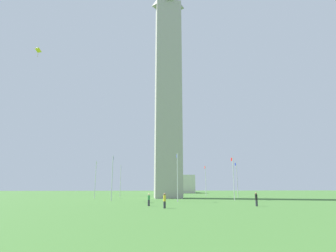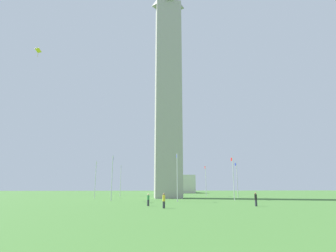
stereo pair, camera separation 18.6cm
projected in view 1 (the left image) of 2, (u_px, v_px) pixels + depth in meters
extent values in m
plane|color=#3D6B2D|center=(168.00, 198.00, 62.25)|extent=(260.00, 260.00, 0.00)
cube|color=#A8A399|center=(168.00, 95.00, 67.46)|extent=(6.06, 6.06, 48.46)
cylinder|color=silver|center=(162.00, 181.00, 78.89)|extent=(0.14, 0.14, 8.20)
cube|color=#1E2D99|center=(162.00, 168.00, 80.20)|extent=(1.00, 0.03, 0.64)
cylinder|color=silver|center=(120.00, 181.00, 73.15)|extent=(0.14, 0.14, 8.20)
cube|color=#1E2D99|center=(121.00, 167.00, 74.47)|extent=(1.00, 0.03, 0.64)
cylinder|color=silver|center=(95.00, 179.00, 61.54)|extent=(0.14, 0.14, 8.20)
cube|color=white|center=(97.00, 163.00, 62.86)|extent=(1.00, 0.03, 0.64)
cylinder|color=silver|center=(112.00, 178.00, 50.87)|extent=(0.14, 0.14, 8.20)
cube|color=#1E2D99|center=(113.00, 158.00, 52.19)|extent=(1.00, 0.03, 0.64)
cylinder|color=silver|center=(178.00, 177.00, 47.38)|extent=(0.14, 0.14, 8.20)
cube|color=#1E2D99|center=(177.00, 156.00, 48.70)|extent=(1.00, 0.03, 0.64)
cylinder|color=silver|center=(234.00, 178.00, 53.12)|extent=(0.14, 0.14, 8.20)
cube|color=red|center=(232.00, 159.00, 54.44)|extent=(1.00, 0.03, 0.64)
cylinder|color=silver|center=(237.00, 180.00, 64.72)|extent=(0.14, 0.14, 8.20)
cube|color=#1E2D99|center=(235.00, 164.00, 66.04)|extent=(1.00, 0.03, 0.64)
cylinder|color=silver|center=(206.00, 181.00, 75.40)|extent=(0.14, 0.14, 8.20)
cube|color=red|center=(205.00, 167.00, 76.72)|extent=(1.00, 0.03, 0.64)
cylinder|color=#2D2D38|center=(165.00, 205.00, 32.64)|extent=(0.29, 0.29, 0.80)
cylinder|color=yellow|center=(165.00, 198.00, 32.80)|extent=(0.32, 0.32, 0.70)
sphere|color=#936B4C|center=(165.00, 194.00, 32.90)|extent=(0.24, 0.24, 0.24)
cylinder|color=#2D2D38|center=(149.00, 203.00, 36.63)|extent=(0.29, 0.29, 0.80)
cylinder|color=#388C47|center=(149.00, 198.00, 36.78)|extent=(0.32, 0.32, 0.56)
sphere|color=beige|center=(149.00, 194.00, 36.86)|extent=(0.24, 0.24, 0.24)
cylinder|color=#2D2D38|center=(257.00, 203.00, 36.21)|extent=(0.29, 0.29, 0.80)
cylinder|color=black|center=(256.00, 197.00, 36.38)|extent=(0.32, 0.32, 0.72)
sphere|color=#936B4C|center=(256.00, 193.00, 36.48)|extent=(0.24, 0.24, 0.24)
cube|color=yellow|center=(38.00, 50.00, 56.49)|extent=(1.25, 1.33, 0.59)
cylinder|color=#A4921C|center=(38.00, 54.00, 56.31)|extent=(0.04, 0.04, 1.26)
cube|color=beige|center=(174.00, 184.00, 120.29)|extent=(24.59, 13.58, 7.18)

